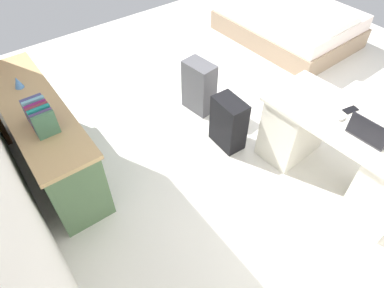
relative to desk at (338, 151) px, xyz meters
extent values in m
plane|color=silver|center=(1.13, -0.14, -0.38)|extent=(6.18, 6.18, 0.00)
cube|color=silver|center=(0.00, 0.00, 0.33)|extent=(1.48, 0.75, 0.04)
cube|color=beige|center=(0.49, 0.03, -0.03)|extent=(0.44, 0.62, 0.70)
cube|color=#4C6B47|center=(1.76, 2.08, -0.02)|extent=(1.76, 0.44, 0.73)
cube|color=tan|center=(1.76, 2.08, 0.36)|extent=(1.80, 0.48, 0.04)
cube|color=#415B3C|center=(1.36, 1.85, -0.18)|extent=(0.67, 0.01, 0.25)
cube|color=#415B3C|center=(2.15, 1.85, -0.18)|extent=(0.67, 0.01, 0.25)
cube|color=gray|center=(2.16, -1.73, -0.24)|extent=(1.96, 1.48, 0.28)
cube|color=silver|center=(2.16, -1.73, 0.00)|extent=(1.89, 1.41, 0.20)
cube|color=white|center=(1.49, -1.76, 0.15)|extent=(0.51, 0.70, 0.10)
cube|color=black|center=(0.95, 0.48, -0.10)|extent=(0.37, 0.23, 0.56)
cube|color=#4C4C51|center=(1.60, 0.37, -0.08)|extent=(0.39, 0.27, 0.61)
cube|color=#333338|center=(-0.18, 0.02, 0.36)|extent=(0.32, 0.24, 0.02)
cube|color=black|center=(-0.19, 0.12, 0.46)|extent=(0.31, 0.03, 0.19)
ellipsoid|color=white|center=(0.08, 0.03, 0.36)|extent=(0.07, 0.10, 0.03)
cube|color=black|center=(0.10, -0.12, 0.35)|extent=(0.09, 0.15, 0.01)
cube|color=#3E684D|center=(1.29, 2.08, 0.49)|extent=(0.02, 0.17, 0.22)
cube|color=#4A3C6C|center=(1.33, 2.08, 0.49)|extent=(0.03, 0.17, 0.21)
cube|color=#1B7E77|center=(1.37, 2.08, 0.50)|extent=(0.03, 0.17, 0.23)
cube|color=maroon|center=(1.41, 2.08, 0.50)|extent=(0.03, 0.17, 0.22)
cube|color=#751D5C|center=(1.45, 2.08, 0.49)|extent=(0.03, 0.17, 0.22)
cube|color=#67A2B5|center=(1.49, 2.08, 0.50)|extent=(0.03, 0.17, 0.23)
cube|color=#3B3A63|center=(1.53, 2.08, 0.48)|extent=(0.03, 0.17, 0.19)
cube|color=#42457A|center=(1.57, 2.08, 0.48)|extent=(0.04, 0.17, 0.20)
cone|color=#4C7FBF|center=(2.07, 2.08, 0.44)|extent=(0.08, 0.08, 0.11)
camera|label=1|loc=(-0.89, 2.31, 2.25)|focal=31.72mm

